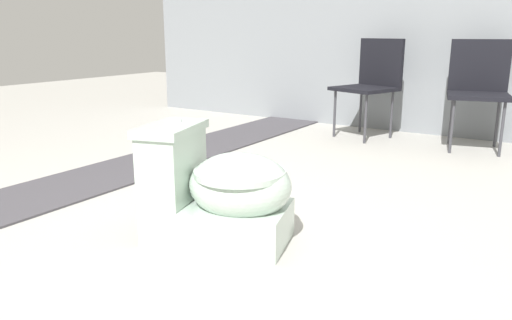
{
  "coord_description": "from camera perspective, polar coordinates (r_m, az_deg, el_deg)",
  "views": [
    {
      "loc": [
        1.21,
        -1.48,
        0.89
      ],
      "look_at": [
        -0.03,
        0.44,
        0.3
      ],
      "focal_mm": 35.0,
      "sensor_mm": 36.0,
      "label": 1
    }
  ],
  "objects": [
    {
      "name": "toilet",
      "position": [
        2.15,
        -4.26,
        -3.74
      ],
      "size": [
        0.71,
        0.53,
        0.52
      ],
      "rotation": [
        0.0,
        0.0,
        0.29
      ],
      "color": "#B2C6B7",
      "rests_on": "ground"
    },
    {
      "name": "folding_chair_middle",
      "position": [
        4.25,
        24.1,
        8.1
      ],
      "size": [
        0.53,
        0.53,
        0.83
      ],
      "rotation": [
        0.0,
        0.0,
        -1.34
      ],
      "color": "black",
      "rests_on": "ground"
    },
    {
      "name": "ground_plane",
      "position": [
        2.11,
        -5.89,
        -10.61
      ],
      "size": [
        14.0,
        14.0,
        0.0
      ],
      "primitive_type": "plane",
      "color": "#A8A59E"
    },
    {
      "name": "folding_chair_left",
      "position": [
        4.44,
        13.17,
        9.19
      ],
      "size": [
        0.56,
        0.56,
        0.83
      ],
      "rotation": [
        0.0,
        0.0,
        -1.9
      ],
      "color": "black",
      "rests_on": "ground"
    },
    {
      "name": "gravel_strip",
      "position": [
        3.27,
        -17.51,
        -1.91
      ],
      "size": [
        0.56,
        8.0,
        0.01
      ],
      "primitive_type": "cube",
      "color": "#423F44",
      "rests_on": "ground"
    }
  ]
}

